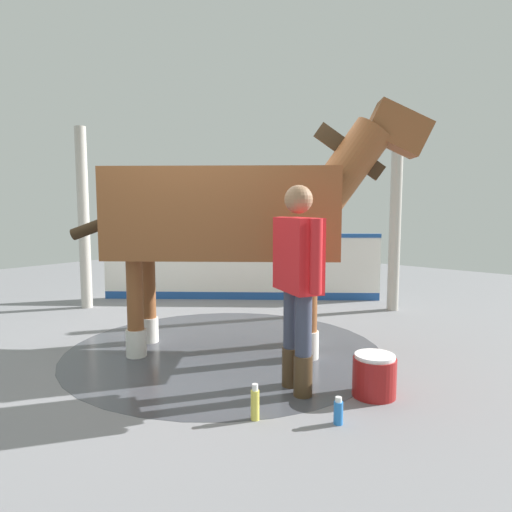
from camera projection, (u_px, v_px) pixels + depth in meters
name	position (u px, v px, depth m)	size (l,w,h in m)	color
ground_plane	(191.00, 351.00, 4.76)	(16.00, 16.00, 0.02)	gray
wet_patch	(224.00, 349.00, 4.79)	(3.26, 3.26, 0.00)	#42444C
barrier_wall	(241.00, 269.00, 7.31)	(3.51, 2.79, 1.06)	white
roof_post_near	(395.00, 219.00, 6.47)	(0.16, 0.16, 2.62)	#B7B2A8
roof_post_far	(84.00, 219.00, 6.63)	(0.16, 0.16, 2.62)	#B7B2A8
horse	(236.00, 215.00, 4.63)	(2.97, 2.42, 2.52)	brown
handler	(298.00, 275.00, 3.62)	(0.60, 0.42, 1.66)	#47331E
wash_bucket	(374.00, 375.00, 3.61)	(0.34, 0.34, 0.34)	maroon
bottle_shampoo	(255.00, 403.00, 3.21)	(0.06, 0.06, 0.26)	#D8CC4C
bottle_spray	(338.00, 412.00, 3.15)	(0.06, 0.06, 0.19)	blue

